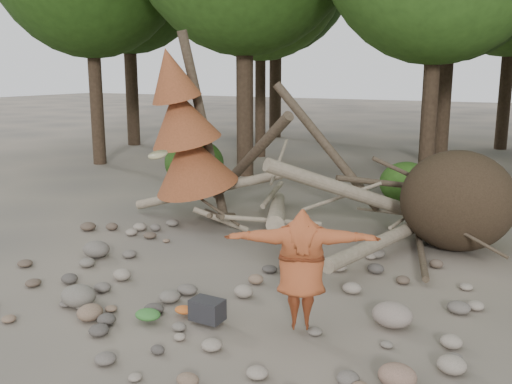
% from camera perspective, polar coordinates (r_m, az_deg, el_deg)
% --- Properties ---
extents(ground, '(120.00, 120.00, 0.00)m').
position_cam_1_polar(ground, '(8.93, -2.54, -10.86)').
color(ground, '#514C44').
rests_on(ground, ground).
extents(deadfall_pile, '(8.55, 5.24, 3.30)m').
position_cam_1_polar(deadfall_pile, '(11.79, 16.65, -0.79)').
color(deadfall_pile, '#332619').
rests_on(deadfall_pile, ground).
extents(dead_conifer, '(2.06, 2.16, 4.35)m').
position_cam_1_polar(dead_conifer, '(12.82, -7.06, 5.89)').
color(dead_conifer, '#4C3F30').
rests_on(dead_conifer, ground).
extents(bush_left, '(1.80, 1.80, 1.44)m').
position_cam_1_polar(bush_left, '(17.47, -6.20, 2.96)').
color(bush_left, '#234712').
rests_on(bush_left, ground).
extents(bush_mid, '(1.40, 1.40, 1.12)m').
position_cam_1_polar(bush_mid, '(15.53, 14.79, 0.87)').
color(bush_mid, '#2E5A1A').
rests_on(bush_mid, ground).
extents(frisbee_thrower, '(3.07, 1.39, 2.36)m').
position_cam_1_polar(frisbee_thrower, '(7.64, 4.53, -7.65)').
color(frisbee_thrower, '#984422').
rests_on(frisbee_thrower, ground).
extents(backpack, '(0.46, 0.31, 0.30)m').
position_cam_1_polar(backpack, '(8.16, -4.89, -12.04)').
color(backpack, black).
rests_on(backpack, ground).
extents(cloth_green, '(0.38, 0.31, 0.14)m').
position_cam_1_polar(cloth_green, '(8.34, -10.75, -12.27)').
color(cloth_green, '#316C2B').
rests_on(cloth_green, ground).
extents(cloth_orange, '(0.28, 0.23, 0.10)m').
position_cam_1_polar(cloth_orange, '(8.46, -7.22, -11.92)').
color(cloth_orange, '#BC5720').
rests_on(cloth_orange, ground).
extents(boulder_front_left, '(0.54, 0.49, 0.33)m').
position_cam_1_polar(boulder_front_left, '(9.09, -17.33, -9.88)').
color(boulder_front_left, '#6A6358').
rests_on(boulder_front_left, ground).
extents(boulder_front_right, '(0.44, 0.39, 0.26)m').
position_cam_1_polar(boulder_front_right, '(6.89, 13.96, -17.41)').
color(boulder_front_right, '#866553').
rests_on(boulder_front_right, ground).
extents(boulder_mid_right, '(0.56, 0.51, 0.34)m').
position_cam_1_polar(boulder_mid_right, '(8.27, 13.47, -11.86)').
color(boulder_mid_right, gray).
rests_on(boulder_mid_right, ground).
extents(boulder_mid_left, '(0.52, 0.47, 0.31)m').
position_cam_1_polar(boulder_mid_left, '(11.26, -15.68, -5.53)').
color(boulder_mid_left, '#625B53').
rests_on(boulder_mid_left, ground).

